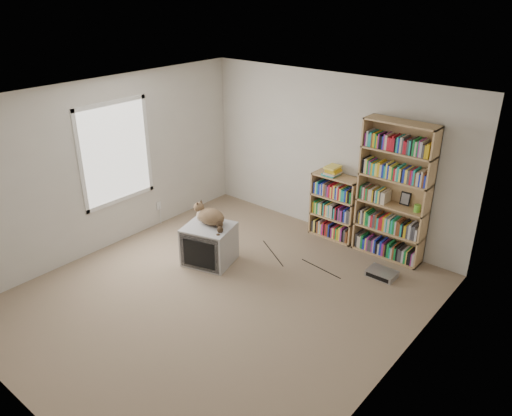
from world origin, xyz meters
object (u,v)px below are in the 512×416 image
Objects in this scene: bookcase_tall at (394,195)px; bookcase_short at (335,209)px; cat at (211,220)px; dvd_player at (382,274)px; crt_tv at (210,244)px.

bookcase_tall reaches higher than bookcase_short.
bookcase_short is (0.92, 1.77, -0.18)m from cat.
cat is at bearing -150.86° from dvd_player.
crt_tv is at bearing -134.80° from cat.
bookcase_tall reaches higher than cat.
crt_tv is at bearing -117.70° from bookcase_short.
dvd_player is (0.22, -0.60, -0.90)m from bookcase_tall.
bookcase_short is at bearing 55.91° from cat.
bookcase_tall is 1.97× the size of bookcase_short.
crt_tv is at bearing -135.89° from bookcase_tall.
cat is 0.32× the size of bookcase_tall.
crt_tv is at bearing -150.49° from dvd_player.
bookcase_tall is at bearing 109.84° from dvd_player.
crt_tv is 2.06× the size of dvd_player.
dvd_player is at bearing 13.70° from crt_tv.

